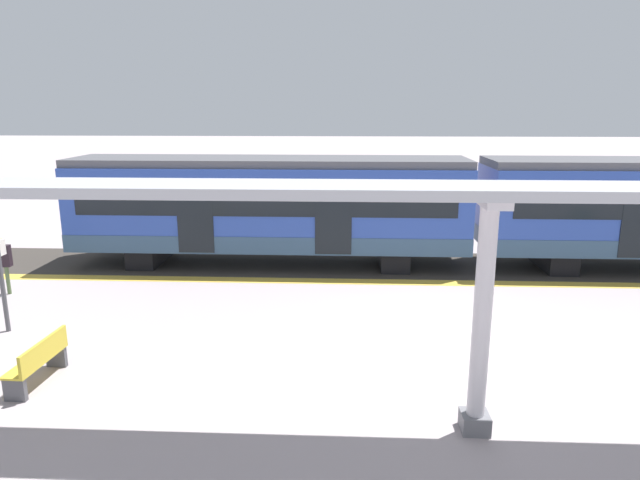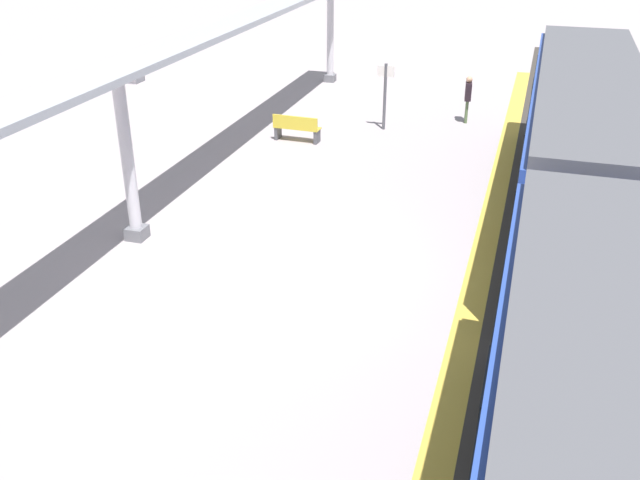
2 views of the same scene
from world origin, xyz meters
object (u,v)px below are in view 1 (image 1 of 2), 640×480
Objects in this scene: train_near_carriage at (270,209)px; canopy_pillar_second at (482,318)px; platform_info_sign at (1,276)px; passenger_waiting_near_edge at (2,259)px; bench_near_end at (39,361)px.

canopy_pillar_second is at bearing 25.43° from train_near_carriage.
platform_info_sign is 3.03m from passenger_waiting_near_edge.
passenger_waiting_near_edge reaches higher than bench_near_end.
platform_info_sign is at bearing -41.58° from train_near_carriage.
passenger_waiting_near_edge is (-6.16, -11.46, -0.92)m from canopy_pillar_second.
passenger_waiting_near_edge is at bearing -118.24° from canopy_pillar_second.
canopy_pillar_second reaches higher than train_near_carriage.
passenger_waiting_near_edge is (3.43, -6.91, -0.83)m from train_near_carriage.
train_near_carriage is 8.31× the size of bench_near_end.
bench_near_end is at bearing -98.98° from canopy_pillar_second.
train_near_carriage reaches higher than bench_near_end.
platform_info_sign is at bearing -138.74° from bench_near_end.
train_near_carriage is 9.06m from bench_near_end.
passenger_waiting_near_edge is (-4.93, -3.69, 0.56)m from bench_near_end.
canopy_pillar_second reaches higher than platform_info_sign.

